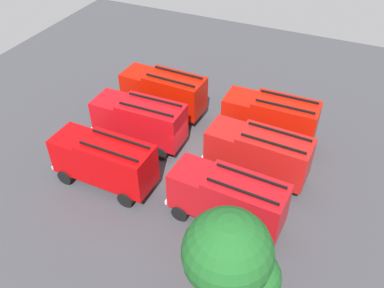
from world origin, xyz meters
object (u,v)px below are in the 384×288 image
object	(u,v)px
fire_truck_2	(258,152)
traffic_cone_0	(151,88)
fire_truck_3	(140,120)
tree_1	(227,253)
fire_truck_4	(228,197)
fire_truck_5	(104,160)
fire_truck_0	(270,117)
firefighter_0	(172,86)
tree_0	(251,277)
traffic_cone_1	(171,131)
fire_truck_1	(164,91)
firefighter_2	(127,84)
firefighter_1	(312,126)

from	to	relation	value
fire_truck_2	traffic_cone_0	distance (m)	14.20
fire_truck_3	tree_1	world-z (taller)	tree_1
fire_truck_4	fire_truck_5	world-z (taller)	same
fire_truck_4	fire_truck_0	bearing A→B (deg)	-86.98
fire_truck_3	firefighter_0	world-z (taller)	fire_truck_3
fire_truck_2	traffic_cone_0	bearing A→B (deg)	-26.79
tree_0	traffic_cone_1	xyz separation A→B (m)	(10.15, -11.77, -2.69)
fire_truck_1	tree_1	xyz separation A→B (m)	(-10.79, 14.45, 2.31)
fire_truck_2	traffic_cone_1	bearing A→B (deg)	-11.08
tree_0	firefighter_2	bearing A→B (deg)	-43.44
fire_truck_5	traffic_cone_1	size ratio (longest dim) A/B	12.74
fire_truck_1	fire_truck_4	world-z (taller)	same
firefighter_2	traffic_cone_1	distance (m)	7.65
fire_truck_5	traffic_cone_1	xyz separation A→B (m)	(-1.51, -6.85, -1.87)
firefighter_1	traffic_cone_1	bearing A→B (deg)	51.17
fire_truck_0	fire_truck_2	xyz separation A→B (m)	(-0.38, 4.37, 0.00)
fire_truck_3	traffic_cone_0	world-z (taller)	fire_truck_3
firefighter_0	firefighter_1	size ratio (longest dim) A/B	1.07
fire_truck_1	tree_1	bearing A→B (deg)	129.38
fire_truck_0	firefighter_0	distance (m)	10.06
firefighter_2	tree_1	distance (m)	22.53
tree_1	traffic_cone_1	world-z (taller)	tree_1
fire_truck_2	tree_0	world-z (taller)	tree_0
fire_truck_1	fire_truck_4	size ratio (longest dim) A/B	1.00
fire_truck_0	firefighter_2	bearing A→B (deg)	-6.51
firefighter_0	tree_0	distance (m)	21.13
fire_truck_0	firefighter_2	distance (m)	13.85
fire_truck_0	fire_truck_5	xyz separation A→B (m)	(8.73, 9.31, 0.00)
fire_truck_1	firefighter_0	xyz separation A→B (m)	(0.58, -2.67, -1.13)
firefighter_1	traffic_cone_1	xyz separation A→B (m)	(10.25, 4.34, -0.66)
fire_truck_3	traffic_cone_0	size ratio (longest dim) A/B	11.84
fire_truck_0	firefighter_0	size ratio (longest dim) A/B	3.98
fire_truck_4	fire_truck_5	distance (m)	8.66
fire_truck_1	firefighter_2	xyz separation A→B (m)	(4.65, -1.56, -1.25)
fire_truck_2	traffic_cone_0	world-z (taller)	fire_truck_2
tree_1	traffic_cone_0	bearing A→B (deg)	-51.58
firefighter_0	tree_1	xyz separation A→B (m)	(-11.37, 17.13, 3.44)
firefighter_0	tree_0	xyz separation A→B (m)	(-12.57, 16.88, 1.95)
firefighter_2	tree_0	distance (m)	23.01
tree_0	traffic_cone_1	bearing A→B (deg)	-49.22
fire_truck_0	fire_truck_4	world-z (taller)	same
fire_truck_1	tree_1	distance (m)	18.19
fire_truck_4	tree_0	distance (m)	5.98
traffic_cone_0	traffic_cone_1	xyz separation A→B (m)	(-4.62, 5.09, -0.02)
firefighter_1	tree_0	xyz separation A→B (m)	(0.10, 16.11, 2.04)
firefighter_1	firefighter_2	xyz separation A→B (m)	(16.74, 0.34, -0.04)
fire_truck_0	fire_truck_1	xyz separation A→B (m)	(9.06, 0.02, 0.00)
fire_truck_0	fire_truck_2	distance (m)	4.39
fire_truck_4	firefighter_1	distance (m)	11.50
fire_truck_1	traffic_cone_1	xyz separation A→B (m)	(-1.84, 2.44, -1.87)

